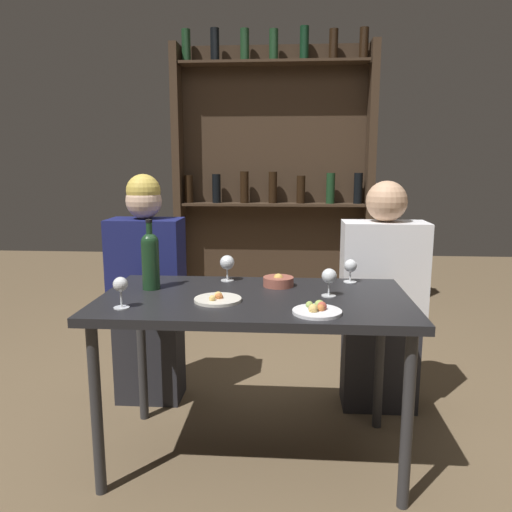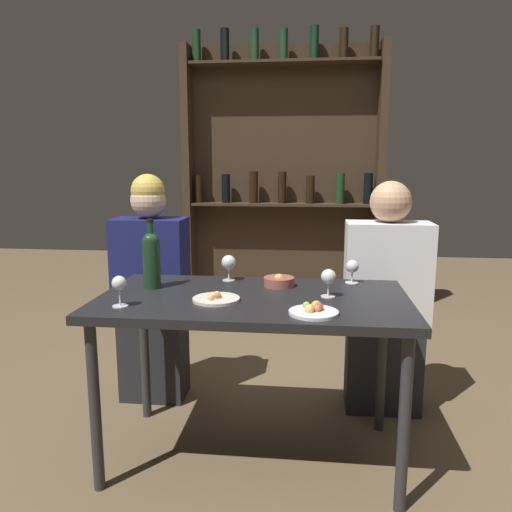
{
  "view_description": "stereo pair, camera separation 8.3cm",
  "coord_description": "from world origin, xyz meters",
  "views": [
    {
      "loc": [
        0.15,
        -2.0,
        1.27
      ],
      "look_at": [
        0.0,
        0.11,
        0.88
      ],
      "focal_mm": 35.0,
      "sensor_mm": 36.0,
      "label": 1
    },
    {
      "loc": [
        0.23,
        -1.99,
        1.27
      ],
      "look_at": [
        0.0,
        0.11,
        0.88
      ],
      "focal_mm": 35.0,
      "sensor_mm": 36.0,
      "label": 2
    }
  ],
  "objects": [
    {
      "name": "wine_bottle",
      "position": [
        -0.46,
        0.09,
        0.87
      ],
      "size": [
        0.08,
        0.08,
        0.31
      ],
      "color": "#19381E",
      "rests_on": "dining_table"
    },
    {
      "name": "wine_glass_0",
      "position": [
        -0.49,
        -0.21,
        0.81
      ],
      "size": [
        0.06,
        0.06,
        0.12
      ],
      "color": "silver",
      "rests_on": "dining_table"
    },
    {
      "name": "wine_glass_2",
      "position": [
        0.31,
        0.02,
        0.81
      ],
      "size": [
        0.06,
        0.06,
        0.12
      ],
      "color": "silver",
      "rests_on": "dining_table"
    },
    {
      "name": "ground_plane",
      "position": [
        0.0,
        0.0,
        0.0
      ],
      "size": [
        10.0,
        10.0,
        0.0
      ],
      "primitive_type": "plane",
      "color": "brown"
    },
    {
      "name": "food_plate_1",
      "position": [
        0.25,
        -0.22,
        0.74
      ],
      "size": [
        0.18,
        0.18,
        0.04
      ],
      "color": "white",
      "rests_on": "dining_table"
    },
    {
      "name": "seated_person_right",
      "position": [
        0.62,
        0.52,
        0.56
      ],
      "size": [
        0.42,
        0.22,
        1.19
      ],
      "color": "#26262B",
      "rests_on": "ground_plane"
    },
    {
      "name": "wine_glass_3",
      "position": [
        0.43,
        0.28,
        0.8
      ],
      "size": [
        0.06,
        0.06,
        0.11
      ],
      "color": "silver",
      "rests_on": "dining_table"
    },
    {
      "name": "food_plate_0",
      "position": [
        -0.14,
        -0.09,
        0.74
      ],
      "size": [
        0.19,
        0.19,
        0.04
      ],
      "color": "silver",
      "rests_on": "dining_table"
    },
    {
      "name": "seated_person_left",
      "position": [
        -0.61,
        0.52,
        0.58
      ],
      "size": [
        0.38,
        0.22,
        1.22
      ],
      "color": "#26262B",
      "rests_on": "ground_plane"
    },
    {
      "name": "wine_rack_wall",
      "position": [
        -0.0,
        2.04,
        1.17
      ],
      "size": [
        1.58,
        0.21,
        2.28
      ],
      "color": "#38281C",
      "rests_on": "ground_plane"
    },
    {
      "name": "snack_bowl",
      "position": [
        0.1,
        0.18,
        0.75
      ],
      "size": [
        0.14,
        0.14,
        0.06
      ],
      "color": "#995142",
      "rests_on": "dining_table"
    },
    {
      "name": "dining_table",
      "position": [
        0.0,
        0.0,
        0.66
      ],
      "size": [
        1.28,
        0.71,
        0.73
      ],
      "color": "black",
      "rests_on": "ground_plane"
    },
    {
      "name": "wine_glass_1",
      "position": [
        -0.15,
        0.27,
        0.81
      ],
      "size": [
        0.07,
        0.07,
        0.12
      ],
      "color": "silver",
      "rests_on": "dining_table"
    }
  ]
}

